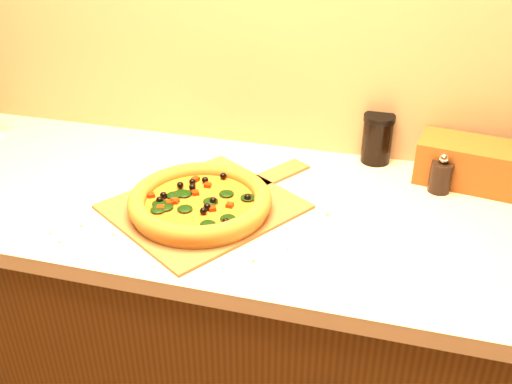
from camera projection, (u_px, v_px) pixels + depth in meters
The scene contains 7 objects.
cabinet at pixel (239, 341), 1.62m from camera, with size 2.80×0.65×0.86m, color #4C2B10.
countertop at pixel (237, 207), 1.40m from camera, with size 2.84×0.68×0.04m, color beige.
pizza_peel at pixel (209, 204), 1.36m from camera, with size 0.51×0.56×0.01m.
pizza at pixel (200, 202), 1.32m from camera, with size 0.33×0.33×0.05m.
pepper_grinder at pixel (441, 176), 1.40m from camera, with size 0.06×0.06×0.10m.
bread_bag at pixel (501, 169), 1.41m from camera, with size 0.40×0.13×0.11m, color brown.
dark_jar at pixel (377, 138), 1.53m from camera, with size 0.08×0.08×0.13m.
Camera 1 is at (0.36, 0.29, 1.61)m, focal length 40.00 mm.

